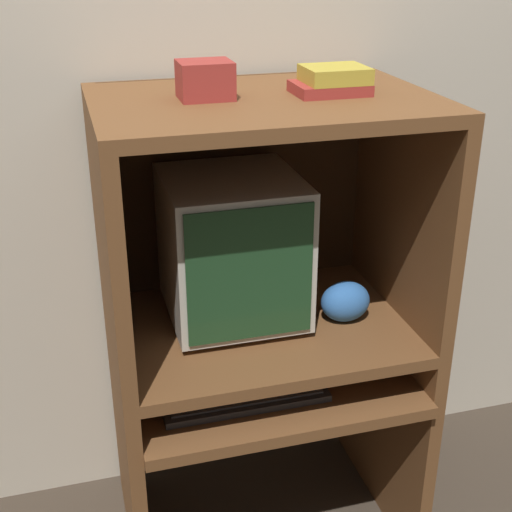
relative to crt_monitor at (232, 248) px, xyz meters
name	(u,v)px	position (x,y,z in m)	size (l,w,h in m)	color
wall_back	(230,119)	(0.08, 0.32, 0.30)	(6.00, 0.06, 2.60)	beige
desk_base	(266,434)	(0.08, -0.10, -0.61)	(0.90, 0.66, 0.63)	brown
desk_monitor_shelf	(263,332)	(0.08, -0.06, -0.26)	(0.90, 0.64, 0.15)	brown
hutch_upper	(261,179)	(0.08, -0.03, 0.21)	(0.90, 0.64, 0.67)	brown
crt_monitor	(232,248)	(0.00, 0.00, 0.00)	(0.38, 0.40, 0.44)	beige
keyboard	(244,395)	(-0.03, -0.22, -0.36)	(0.47, 0.17, 0.03)	#2D2D30
mouse	(339,376)	(0.27, -0.21, -0.36)	(0.07, 0.05, 0.03)	black
snack_bag	(345,301)	(0.31, -0.11, -0.16)	(0.15, 0.11, 0.12)	#336BB7
book_stack	(332,81)	(0.26, -0.07, 0.48)	(0.19, 0.14, 0.07)	maroon
storage_box	(205,80)	(-0.08, -0.04, 0.49)	(0.14, 0.12, 0.09)	maroon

